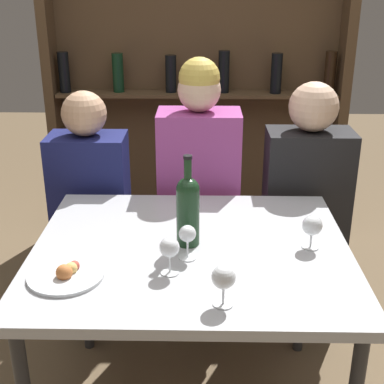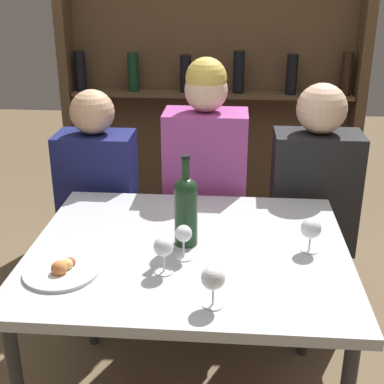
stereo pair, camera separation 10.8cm
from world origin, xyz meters
TOP-DOWN VIEW (x-y plane):
  - dining_table at (0.00, 0.00)m, footprint 1.10×0.94m
  - wine_rack_wall at (0.00, 1.68)m, footprint 1.85×0.21m
  - wine_bottle at (-0.01, 0.03)m, footprint 0.08×0.08m
  - wine_glass_0 at (0.41, 0.01)m, footprint 0.07×0.07m
  - wine_glass_1 at (-0.06, -0.17)m, footprint 0.06×0.06m
  - wine_glass_2 at (0.10, -0.35)m, footprint 0.07×0.07m
  - wine_glass_3 at (-0.01, -0.08)m, footprint 0.06×0.06m
  - food_plate_0 at (-0.39, -0.21)m, footprint 0.24×0.24m
  - seated_person_left at (-0.48, 0.63)m, footprint 0.35×0.22m
  - seated_person_center at (0.02, 0.63)m, footprint 0.37×0.22m
  - seated_person_right at (0.51, 0.63)m, footprint 0.38×0.22m

SIDE VIEW (x-z plane):
  - seated_person_left at x=-0.48m, z-range -0.03..1.14m
  - seated_person_right at x=0.51m, z-range -0.03..1.18m
  - seated_person_center at x=0.02m, z-range -0.02..1.29m
  - dining_table at x=0.00m, z-range 0.31..1.06m
  - food_plate_0 at x=-0.39m, z-range 0.74..0.79m
  - wine_glass_0 at x=0.41m, z-range 0.77..0.89m
  - wine_glass_3 at x=-0.01m, z-range 0.78..0.90m
  - wine_glass_1 at x=-0.06m, z-range 0.78..0.90m
  - wine_glass_2 at x=0.10m, z-range 0.78..0.90m
  - wine_bottle at x=-0.01m, z-range 0.73..1.05m
  - wine_rack_wall at x=0.00m, z-range 0.02..2.10m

